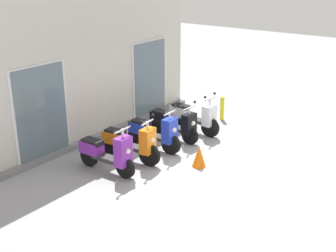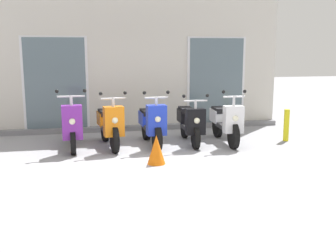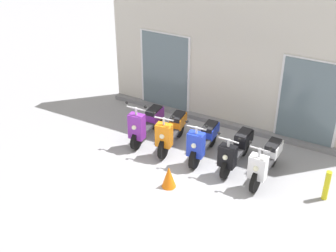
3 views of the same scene
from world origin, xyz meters
name	(u,v)px [view 2 (image 2 of 3)]	position (x,y,z in m)	size (l,w,h in m)	color
ground_plane	(161,159)	(0.00, 0.00, 0.00)	(40.00, 40.00, 0.00)	#939399
storefront_facade	(138,49)	(0.00, 3.01, 2.00)	(7.22, 0.50, 4.16)	beige
scooter_purple	(72,125)	(-1.61, 1.15, 0.48)	(0.58, 1.55, 1.25)	black
scooter_orange	(109,124)	(-0.86, 1.14, 0.48)	(0.56, 1.63, 1.20)	black
scooter_blue	(151,124)	(0.01, 1.12, 0.46)	(0.54, 1.56, 1.19)	black
scooter_black	(190,122)	(0.84, 1.13, 0.46)	(0.55, 1.56, 1.11)	black
scooter_white	(225,121)	(1.60, 1.00, 0.47)	(0.51, 1.67, 1.19)	black
curb_bollard	(286,125)	(2.97, 0.90, 0.35)	(0.12, 0.12, 0.70)	yellow
traffic_cone	(156,149)	(-0.15, -0.32, 0.26)	(0.32, 0.32, 0.52)	orange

